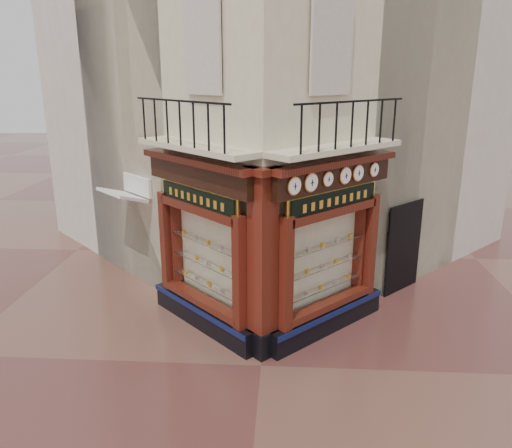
# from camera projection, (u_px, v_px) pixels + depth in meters

# --- Properties ---
(ground) EXTENTS (80.00, 80.00, 0.00)m
(ground) POSITION_uv_depth(u_px,v_px,m) (261.00, 366.00, 10.09)
(ground) COLOR #532B26
(ground) RESTS_ON ground
(main_building) EXTENTS (11.31, 11.31, 12.00)m
(main_building) POSITION_uv_depth(u_px,v_px,m) (273.00, 62.00, 14.24)
(main_building) COLOR beige
(main_building) RESTS_ON ground
(neighbour_left) EXTENTS (11.31, 11.31, 11.00)m
(neighbour_left) POSITION_uv_depth(u_px,v_px,m) (202.00, 79.00, 16.90)
(neighbour_left) COLOR beige
(neighbour_left) RESTS_ON ground
(neighbour_right) EXTENTS (11.31, 11.31, 11.00)m
(neighbour_right) POSITION_uv_depth(u_px,v_px,m) (349.00, 79.00, 16.60)
(neighbour_right) COLOR beige
(neighbour_right) RESTS_ON ground
(shopfront_left) EXTENTS (2.86, 2.86, 3.98)m
(shopfront_left) POSITION_uv_depth(u_px,v_px,m) (202.00, 247.00, 11.10)
(shopfront_left) COLOR black
(shopfront_left) RESTS_ON ground
(shopfront_right) EXTENTS (2.86, 2.86, 3.98)m
(shopfront_right) POSITION_uv_depth(u_px,v_px,m) (329.00, 249.00, 10.93)
(shopfront_right) COLOR black
(shopfront_right) RESTS_ON ground
(corner_pilaster) EXTENTS (0.85, 0.85, 3.98)m
(corner_pilaster) POSITION_uv_depth(u_px,v_px,m) (263.00, 267.00, 10.00)
(corner_pilaster) COLOR black
(corner_pilaster) RESTS_ON ground
(balcony) EXTENTS (5.94, 2.97, 1.03)m
(balcony) POSITION_uv_depth(u_px,v_px,m) (266.00, 147.00, 10.29)
(balcony) COLOR beige
(balcony) RESTS_ON ground
(clock_a) EXTENTS (0.29, 0.29, 0.37)m
(clock_a) POSITION_uv_depth(u_px,v_px,m) (294.00, 186.00, 9.47)
(clock_a) COLOR #D08645
(clock_a) RESTS_ON ground
(clock_b) EXTENTS (0.31, 0.31, 0.39)m
(clock_b) POSITION_uv_depth(u_px,v_px,m) (311.00, 183.00, 9.77)
(clock_b) COLOR #D08645
(clock_b) RESTS_ON ground
(clock_c) EXTENTS (0.26, 0.26, 0.31)m
(clock_c) POSITION_uv_depth(u_px,v_px,m) (328.00, 179.00, 10.09)
(clock_c) COLOR #D08645
(clock_c) RESTS_ON ground
(clock_d) EXTENTS (0.30, 0.30, 0.37)m
(clock_d) POSITION_uv_depth(u_px,v_px,m) (345.00, 176.00, 10.44)
(clock_d) COLOR #D08645
(clock_d) RESTS_ON ground
(clock_e) EXTENTS (0.29, 0.29, 0.36)m
(clock_e) POSITION_uv_depth(u_px,v_px,m) (358.00, 173.00, 10.71)
(clock_e) COLOR #D08645
(clock_e) RESTS_ON ground
(clock_f) EXTENTS (0.26, 0.26, 0.32)m
(clock_f) POSITION_uv_depth(u_px,v_px,m) (374.00, 170.00, 11.08)
(clock_f) COLOR #D08645
(clock_f) RESTS_ON ground
(awning) EXTENTS (1.55, 1.55, 0.32)m
(awning) POSITION_uv_depth(u_px,v_px,m) (129.00, 287.00, 13.80)
(awning) COLOR silver
(awning) RESTS_ON ground
(signboard_left) EXTENTS (2.02, 2.02, 0.54)m
(signboard_left) POSITION_uv_depth(u_px,v_px,m) (198.00, 198.00, 10.73)
(signboard_left) COLOR yellow
(signboard_left) RESTS_ON ground
(signboard_right) EXTENTS (2.05, 2.05, 0.55)m
(signboard_right) POSITION_uv_depth(u_px,v_px,m) (334.00, 200.00, 10.55)
(signboard_right) COLOR yellow
(signboard_right) RESTS_ON ground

